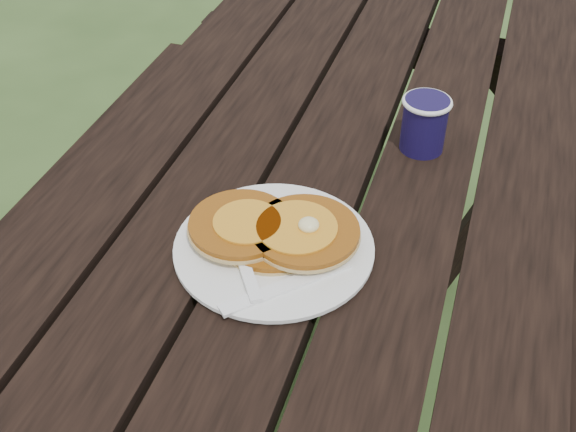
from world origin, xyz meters
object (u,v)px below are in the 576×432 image
(picnic_table, at_px, (307,353))
(pancake_stack, at_px, (275,230))
(plate, at_px, (274,248))
(coffee_cup, at_px, (425,121))

(picnic_table, xyz_separation_m, pancake_stack, (-0.01, -0.13, 0.41))
(plate, height_order, coffee_cup, coffee_cup)
(picnic_table, height_order, coffee_cup, coffee_cup)
(coffee_cup, bearing_deg, pancake_stack, -117.57)
(plate, bearing_deg, pancake_stack, 102.78)
(coffee_cup, bearing_deg, plate, -116.00)
(plate, bearing_deg, coffee_cup, 64.00)
(picnic_table, height_order, pancake_stack, pancake_stack)
(coffee_cup, bearing_deg, picnic_table, -131.89)
(picnic_table, distance_m, pancake_stack, 0.43)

